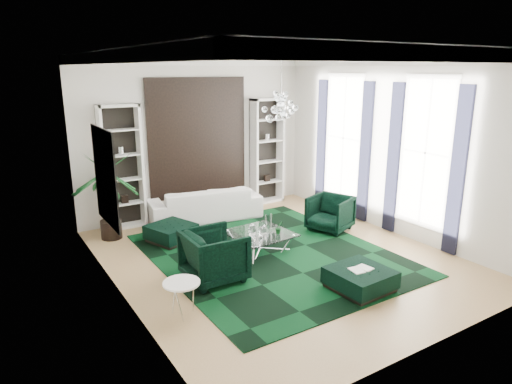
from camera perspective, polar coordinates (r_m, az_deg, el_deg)
floor at (r=8.98m, az=2.66°, el=-8.16°), size 6.00×7.00×0.02m
ceiling at (r=8.25m, az=2.99°, el=17.01°), size 6.00×7.00×0.02m
wall_back at (r=11.42m, az=-7.39°, el=6.78°), size 6.00×0.02×3.80m
wall_front at (r=5.97m, az=22.49°, el=-2.01°), size 6.00×0.02×3.80m
wall_left at (r=7.16m, az=-17.37°, el=1.20°), size 0.02×7.00×3.80m
wall_right at (r=10.40m, az=16.61°, el=5.46°), size 0.02×7.00×3.80m
crown_molding at (r=8.24m, az=2.98°, el=16.25°), size 6.00×7.00×0.18m
ceiling_medallion at (r=8.49m, az=1.78°, el=16.70°), size 0.90×0.90×0.05m
tapestry at (r=11.37m, az=-7.28°, el=6.75°), size 2.50×0.06×2.80m
shelving_left at (r=10.65m, az=-16.38°, el=2.96°), size 0.90×0.38×2.80m
shelving_right at (r=12.27m, az=1.40°, el=5.12°), size 0.90×0.38×2.80m
painting at (r=7.74m, az=-18.23°, el=1.78°), size 0.04×1.30×1.60m
window_near at (r=9.83m, az=20.45°, el=4.60°), size 0.03×1.10×2.90m
curtain_near_a at (r=9.40m, az=23.91°, el=2.25°), size 0.07×0.30×3.25m
curtain_near_b at (r=10.33m, az=16.80°, el=3.97°), size 0.07×0.30×3.25m
window_far at (r=11.42m, az=10.89°, el=6.64°), size 0.03×1.10×2.90m
curtain_far_a at (r=10.88m, az=13.48°, el=4.75°), size 0.07×0.30×3.25m
curtain_far_b at (r=12.01m, az=8.18°, el=5.96°), size 0.07×0.30×3.25m
rug at (r=9.06m, az=1.84°, el=-7.78°), size 4.20×5.00×0.02m
sofa at (r=11.11m, az=-6.45°, el=-1.40°), size 2.80×1.45×0.78m
armchair_left at (r=7.91m, az=-5.23°, el=-7.93°), size 1.00×0.97×0.89m
armchair_right at (r=10.39m, az=9.24°, el=-2.64°), size 1.12×1.11×0.80m
coffee_table at (r=9.14m, az=0.47°, el=-6.29°), size 1.23×1.23×0.40m
ottoman_side at (r=9.82m, az=-10.56°, el=-5.08°), size 1.07×1.07×0.37m
ottoman_front at (r=7.83m, az=12.87°, el=-10.65°), size 0.96×0.96×0.37m
book at (r=7.75m, az=12.96°, el=-9.34°), size 0.38×0.26×0.03m
side_table at (r=6.98m, az=-9.20°, el=-13.09°), size 0.63×0.63×0.53m
palm at (r=10.04m, az=-18.08°, el=0.97°), size 1.86×1.86×2.42m
chandelier at (r=8.62m, az=3.13°, el=10.55°), size 0.99×0.99×0.70m
table_plant at (r=8.98m, az=2.86°, el=-4.46°), size 0.15×0.12×0.26m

